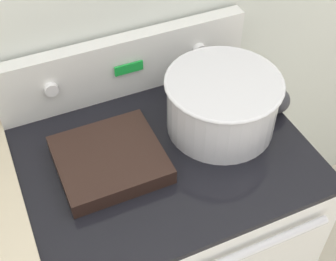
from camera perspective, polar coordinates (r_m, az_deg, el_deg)
name	(u,v)px	position (r m, az deg, el deg)	size (l,w,h in m)	color
stove_range	(165,242)	(1.69, -0.41, -13.41)	(0.79, 0.66, 0.95)	silver
control_panel	(125,65)	(1.45, -5.22, 7.95)	(0.79, 0.07, 0.20)	silver
mixing_bowl	(222,101)	(1.33, 6.62, 3.54)	(0.33, 0.33, 0.17)	silver
casserole_dish	(110,159)	(1.27, -7.14, -3.44)	(0.28, 0.26, 0.05)	black
ladle	(274,99)	(1.45, 12.83, 3.82)	(0.08, 0.32, 0.08)	#333338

